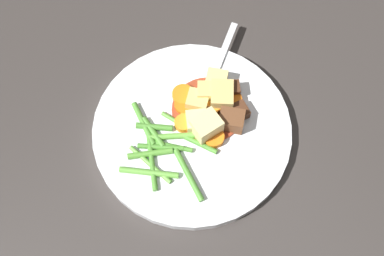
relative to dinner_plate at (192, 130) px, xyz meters
The scene contains 34 objects.
ground_plane 0.01m from the dinner_plate, ahead, with size 3.00×3.00×0.00m, color #383330.
dinner_plate is the anchor object (origin of this frame).
stew_sauce 0.04m from the dinner_plate, 16.29° to the left, with size 0.11×0.11×0.00m, color #93381E.
carrot_slice_0 0.04m from the dinner_plate, 64.26° to the right, with size 0.03×0.03×0.01m, color orange.
carrot_slice_1 0.07m from the dinner_plate, ahead, with size 0.03×0.03×0.01m, color orange.
carrot_slice_2 0.03m from the dinner_plate, 57.23° to the left, with size 0.03×0.03×0.01m, color orange.
carrot_slice_3 0.02m from the dinner_plate, 123.71° to the left, with size 0.03×0.03×0.01m, color orange.
carrot_slice_4 0.05m from the dinner_plate, 69.27° to the left, with size 0.03×0.03×0.01m, color orange.
carrot_slice_5 0.05m from the dinner_plate, 10.74° to the left, with size 0.03×0.03×0.01m, color orange.
carrot_slice_6 0.04m from the dinner_plate, 72.14° to the left, with size 0.03×0.03×0.01m, color orange.
potato_chunk_0 0.03m from the dinner_plate, 50.91° to the right, with size 0.03×0.04×0.03m, color #EAD68C.
potato_chunk_1 0.08m from the dinner_plate, 28.23° to the left, with size 0.03×0.03×0.02m, color #E5CC7A.
potato_chunk_2 0.04m from the dinner_plate, 42.47° to the left, with size 0.03×0.03×0.02m, color #DBBC6B.
potato_chunk_3 0.02m from the dinner_plate, ahead, with size 0.03×0.03×0.02m, color #EAD68C.
potato_chunk_4 0.06m from the dinner_plate, 32.38° to the left, with size 0.03×0.03×0.03m, color #DBBC6B.
potato_chunk_5 0.07m from the dinner_plate, 10.86° to the left, with size 0.03×0.04×0.03m, color #DBBC6B.
meat_chunk_0 0.06m from the dinner_plate, 29.00° to the right, with size 0.04×0.03×0.03m, color brown.
meat_chunk_1 0.03m from the dinner_plate, ahead, with size 0.02×0.02×0.02m, color #4C2B19.
meat_chunk_2 0.08m from the dinner_plate, ahead, with size 0.02×0.02×0.02m, color #4C2B19.
meat_chunk_3 0.07m from the dinner_plate, 16.95° to the right, with size 0.02×0.02×0.02m, color #4C2B19.
green_bean_0 0.06m from the dinner_plate, 145.17° to the left, with size 0.01×0.01×0.05m, color #4C8E33.
green_bean_1 0.07m from the dinner_plate, 128.87° to the right, with size 0.01×0.01×0.08m, color #4C8E33.
green_bean_2 0.09m from the dinner_plate, 165.78° to the right, with size 0.01×0.01×0.08m, color #66AD42.
green_bean_3 0.04m from the dinner_plate, 166.76° to the right, with size 0.01×0.01×0.06m, color #4C8E33.
green_bean_4 0.07m from the dinner_plate, behind, with size 0.01×0.01×0.06m, color #599E38.
green_bean_5 0.07m from the dinner_plate, 140.91° to the left, with size 0.01×0.01×0.07m, color #4C8E33.
green_bean_6 0.06m from the dinner_plate, behind, with size 0.01×0.01×0.06m, color #4C8E33.
green_bean_7 0.02m from the dinner_plate, 129.30° to the left, with size 0.01×0.01×0.07m, color #599E38.
green_bean_8 0.06m from the dinner_plate, 153.77° to the left, with size 0.01×0.01×0.05m, color #4C8E33.
green_bean_9 0.08m from the dinner_plate, behind, with size 0.01×0.01×0.08m, color #4C8E33.
green_bean_10 0.08m from the dinner_plate, behind, with size 0.01×0.01×0.08m, color #66AD42.
green_bean_11 0.03m from the dinner_plate, 101.69° to the right, with size 0.01×0.01×0.05m, color #4C8E33.
green_bean_12 0.03m from the dinner_plate, behind, with size 0.01×0.01×0.08m, color #66AD42.
fork 0.10m from the dinner_plate, 33.92° to the left, with size 0.15×0.11×0.00m.
Camera 1 is at (-0.16, -0.22, 0.63)m, focal length 43.99 mm.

